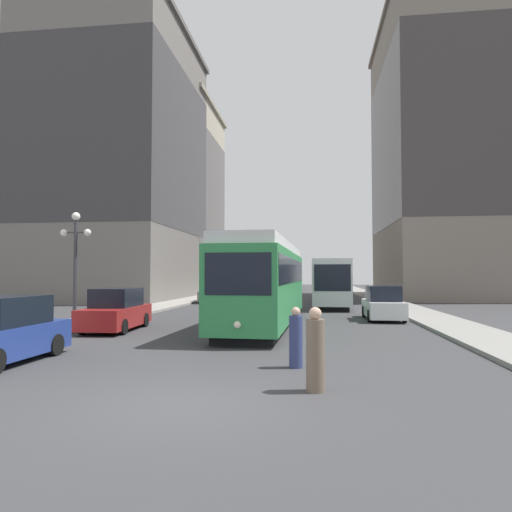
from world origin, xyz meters
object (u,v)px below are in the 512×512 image
Objects in this scene: transit_bus at (331,281)px; pedestrian_crossing_near at (315,352)px; parked_car_left_far at (116,311)px; pedestrian_crossing_far at (296,339)px; parked_car_left_mid at (1,332)px; parked_car_right_far at (383,304)px; streetcar at (266,281)px; lamp_post_left_near at (75,250)px; parked_car_left_near at (213,293)px.

transit_bus reaches higher than pedestrian_crossing_near.
parked_car_left_far is 2.92× the size of pedestrian_crossing_far.
parked_car_left_mid is 8.77m from pedestrian_crossing_near.
parked_car_right_far and parked_car_left_far have the same top height.
parked_car_left_far is (-6.29, -2.71, -1.26)m from streetcar.
streetcar is 1.19× the size of transit_bus.
pedestrian_crossing_far is 0.31× the size of lamp_post_left_near.
parked_car_left_mid and parked_car_right_far have the same top height.
streetcar is 9.10× the size of pedestrian_crossing_far.
parked_car_left_near is 19.65m from lamp_post_left_near.
parked_car_right_far is 0.94× the size of parked_car_left_far.
streetcar is 14.07m from transit_bus.
parked_car_right_far is 15.78m from pedestrian_crossing_near.
pedestrian_crossing_far is at bearing 3.07° from parked_car_left_mid.
pedestrian_crossing_far is (8.06, -6.96, -0.11)m from parked_car_left_far.
lamp_post_left_near is (-1.90, -19.38, 2.64)m from parked_car_left_near.
pedestrian_crossing_near is at bearing -75.26° from parked_car_left_near.
parked_car_left_near is 1.02× the size of parked_car_right_far.
parked_car_left_far is 10.64m from pedestrian_crossing_far.
parked_car_left_far is at bearing -119.68° from transit_bus.
lamp_post_left_near reaches higher than streetcar.
pedestrian_crossing_far is (-1.81, -23.27, -1.21)m from transit_bus.
parked_car_right_far is 15.57m from lamp_post_left_near.
streetcar is at bearing 58.17° from parked_car_left_mid.
parked_car_left_near and parked_car_right_far have the same top height.
transit_bus is 2.84× the size of parked_car_left_mid.
parked_car_left_mid is 8.01m from lamp_post_left_near.
parked_car_right_far is at bearing -75.76° from transit_bus.
pedestrian_crossing_far is (8.05, 0.41, -0.11)m from parked_car_left_mid.
transit_bus reaches higher than parked_car_left_far.
parked_car_left_mid reaches higher than pedestrian_crossing_near.
parked_car_left_far is at bearing 26.63° from parked_car_right_far.
transit_bus is at bearing 25.80° from pedestrian_crossing_near.
parked_car_left_mid is (-6.29, -10.08, -1.26)m from streetcar.
pedestrian_crossing_near is at bearing -77.62° from streetcar.
pedestrian_crossing_near reaches higher than pedestrian_crossing_far.
parked_car_left_far is at bearing 1.45° from lamp_post_left_near.
parked_car_right_far is at bearing 23.33° from lamp_post_left_near.
parked_car_left_far reaches higher than pedestrian_crossing_near.
pedestrian_crossing_far is (-0.50, 2.37, -0.08)m from pedestrian_crossing_near.
transit_bus is 25.69m from pedestrian_crossing_near.
parked_car_left_mid is 2.43× the size of pedestrian_crossing_near.
pedestrian_crossing_near is at bearing -12.73° from parked_car_left_mid.
parked_car_left_near is 27.49m from pedestrian_crossing_far.
lamp_post_left_near reaches higher than pedestrian_crossing_near.
streetcar is at bearing 29.68° from parked_car_right_far.
parked_car_left_far is (-0.00, 7.37, 0.00)m from parked_car_left_mid.
transit_bus is 2.72× the size of parked_car_left_near.
parked_car_left_far is 12.65m from pedestrian_crossing_near.
streetcar reaches higher than parked_car_left_far.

